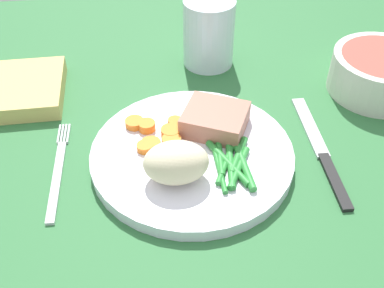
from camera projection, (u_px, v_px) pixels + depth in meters
The scene contains 11 objects.
dining_table at pixel (190, 150), 59.89cm from camera, with size 120.00×90.00×2.00cm.
dinner_plate at pixel (192, 155), 56.60cm from camera, with size 24.56×24.56×1.60cm, color white.
meat_portion at pixel (215, 120), 58.28cm from camera, with size 7.56×6.72×2.71cm, color #A86B56.
mashed_potatoes at pixel (176, 163), 51.02cm from camera, with size 7.31×5.22×4.81cm, color beige.
carrot_slices at pixel (157, 134), 57.49cm from camera, with size 7.24×6.85×1.19cm.
green_beans at pixel (232, 163), 53.90cm from camera, with size 5.22×8.97×0.88cm.
fork at pixel (58, 170), 55.58cm from camera, with size 1.44×16.60×0.40cm.
knife at pixel (321, 151), 58.02cm from camera, with size 1.70×20.50×0.64cm.
water_glass at pixel (209, 37), 70.88cm from camera, with size 7.77×7.77×10.26cm.
salad_bowl at pixel (380, 71), 65.95cm from camera, with size 13.86×13.86×5.71cm.
napkin at pixel (17, 90), 66.09cm from camera, with size 12.86×12.71×2.39cm, color #DBBC6B.
Camera 1 is at (-4.22, -43.83, 41.60)cm, focal length 43.58 mm.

